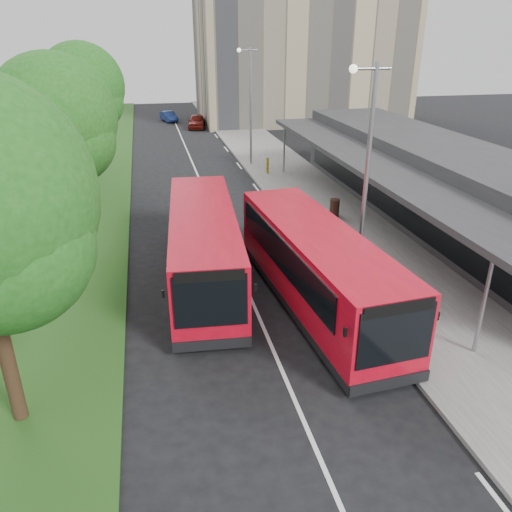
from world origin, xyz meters
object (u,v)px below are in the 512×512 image
at_px(bus_main, 316,269).
at_px(lamp_post_near, 365,167).
at_px(lamp_post_far, 250,99).
at_px(car_near, 197,121).
at_px(tree_far, 82,92).
at_px(bollard, 268,166).
at_px(litter_bin, 334,208).
at_px(tree_mid, 55,125).
at_px(bus_second, 204,246).
at_px(car_far, 169,116).

bearing_deg(bus_main, lamp_post_near, 23.56).
height_order(lamp_post_far, car_near, lamp_post_far).
xyz_separation_m(tree_far, bollard, (11.74, -2.16, -4.89)).
bearing_deg(lamp_post_far, litter_bin, -80.97).
relative_size(bus_main, car_near, 2.57).
bearing_deg(tree_mid, litter_bin, 2.22).
bearing_deg(lamp_post_far, tree_far, -175.13).
distance_m(bus_second, car_near, 35.30).
distance_m(tree_far, car_near, 20.56).
height_order(litter_bin, bollard, bollard).
xyz_separation_m(bus_second, litter_bin, (7.57, 5.80, -0.87)).
distance_m(lamp_post_near, litter_bin, 8.83).
distance_m(bus_second, litter_bin, 9.57).
bearing_deg(tree_mid, lamp_post_near, -32.36).
bearing_deg(litter_bin, lamp_post_far, 99.03).
height_order(tree_far, bus_second, tree_far).
relative_size(tree_mid, bus_main, 0.81).
height_order(bus_second, bollard, bus_second).
bearing_deg(car_far, bus_main, -101.60).
distance_m(tree_mid, lamp_post_far, 17.09).
xyz_separation_m(lamp_post_far, bus_second, (-5.59, -18.24, -3.24)).
distance_m(lamp_post_near, bus_main, 3.93).
xyz_separation_m(lamp_post_near, bus_main, (-1.98, -1.06, -3.23)).
xyz_separation_m(tree_mid, lamp_post_near, (11.13, -7.05, -0.72)).
distance_m(litter_bin, car_far, 34.81).
relative_size(bus_main, car_far, 3.13).
bearing_deg(car_near, bus_second, -86.78).
relative_size(lamp_post_far, bollard, 7.42).
distance_m(litter_bin, bollard, 9.44).
height_order(lamp_post_near, litter_bin, lamp_post_near).
bearing_deg(car_far, lamp_post_far, -93.02).
relative_size(litter_bin, car_near, 0.23).
bearing_deg(bus_main, tree_far, 109.81).
relative_size(tree_mid, bollard, 7.81).
relative_size(bus_main, bus_second, 1.00).
xyz_separation_m(litter_bin, bollard, (-1.37, 9.34, 0.08)).
bearing_deg(litter_bin, bollard, 98.35).
bearing_deg(litter_bin, lamp_post_near, -104.65).
xyz_separation_m(bus_main, litter_bin, (3.95, 8.62, -0.88)).
height_order(lamp_post_near, bollard, lamp_post_near).
height_order(tree_mid, lamp_post_near, tree_mid).
height_order(bus_second, car_near, bus_second).
height_order(tree_mid, bus_main, tree_mid).
height_order(tree_far, lamp_post_near, tree_far).
bearing_deg(lamp_post_far, car_far, 102.26).
height_order(litter_bin, car_near, car_near).
distance_m(tree_mid, car_far, 35.59).
height_order(bus_main, car_near, bus_main).
bearing_deg(tree_mid, lamp_post_far, 49.32).
distance_m(tree_mid, bus_main, 12.85).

